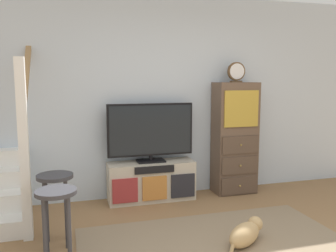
% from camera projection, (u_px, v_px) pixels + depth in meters
% --- Properties ---
extents(back_wall, '(6.40, 0.12, 2.70)m').
position_uv_depth(back_wall, '(168.00, 97.00, 4.86)').
color(back_wall, silver).
rests_on(back_wall, ground_plane).
extents(area_rug, '(2.60, 1.80, 0.01)m').
position_uv_depth(area_rug, '(223.00, 252.00, 3.26)').
color(area_rug, '#847056').
rests_on(area_rug, ground_plane).
extents(media_console, '(1.13, 0.38, 0.51)m').
position_uv_depth(media_console, '(151.00, 181.00, 4.67)').
color(media_console, '#BCB29E').
rests_on(media_console, ground_plane).
extents(television, '(1.13, 0.22, 0.77)m').
position_uv_depth(television, '(151.00, 131.00, 4.60)').
color(television, black).
rests_on(television, media_console).
extents(side_cabinet, '(0.58, 0.38, 1.54)m').
position_uv_depth(side_cabinet, '(235.00, 138.00, 4.93)').
color(side_cabinet, brown).
rests_on(side_cabinet, ground_plane).
extents(desk_clock, '(0.25, 0.08, 0.27)m').
position_uv_depth(desk_clock, '(236.00, 72.00, 4.80)').
color(desk_clock, '#4C3823').
rests_on(desk_clock, side_cabinet).
extents(bar_stool_near, '(0.34, 0.34, 0.69)m').
position_uv_depth(bar_stool_near, '(57.00, 210.00, 2.93)').
color(bar_stool_near, '#333338').
rests_on(bar_stool_near, ground_plane).
extents(bar_stool_far, '(0.34, 0.34, 0.70)m').
position_uv_depth(bar_stool_far, '(56.00, 193.00, 3.36)').
color(bar_stool_far, '#333338').
rests_on(bar_stool_far, ground_plane).
extents(dog, '(0.49, 0.40, 0.23)m').
position_uv_depth(dog, '(246.00, 233.00, 3.41)').
color(dog, tan).
rests_on(dog, ground_plane).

